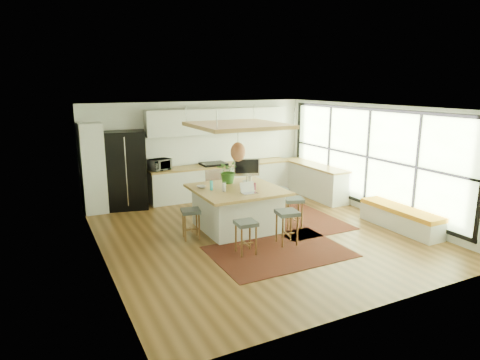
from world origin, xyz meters
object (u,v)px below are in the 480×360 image
laptop (250,188)px  stool_near_left (246,236)px  island (237,208)px  monitor (247,171)px  stool_near_right (287,227)px  stool_right_front (293,212)px  fridge (127,173)px  stool_right_back (279,201)px  stool_left_side (191,222)px  island_plant (228,173)px  microwave (160,163)px

laptop → stool_near_left: bearing=-120.7°
island → monitor: 0.99m
stool_near_right → stool_right_front: bearing=49.1°
stool_right_front → island: bearing=156.1°
fridge → island: bearing=-43.5°
stool_right_back → stool_left_side: size_ratio=1.06×
island → island_plant: island_plant is taller
stool_right_back → laptop: 1.76m
fridge → stool_right_back: bearing=-23.5°
island → stool_near_right: 1.39m
island_plant → microwave: bearing=114.5°
island → laptop: (0.03, -0.53, 0.58)m
monitor → microwave: 2.67m
island → stool_near_right: island is taller
stool_right_front → microwave: size_ratio=1.27×
fridge → stool_near_right: 4.68m
island_plant → stool_near_right: bearing=-76.1°
stool_right_back → laptop: (-1.31, -0.94, 0.70)m
stool_near_right → stool_right_back: size_ratio=1.04×
microwave → stool_right_back: bearing=-63.9°
laptop → stool_left_side: bearing=162.7°
monitor → microwave: monitor is taller
stool_right_front → microwave: bearing=123.4°
stool_near_right → island_plant: 2.06m
laptop → fridge: bearing=120.8°
stool_near_right → stool_right_front: stool_near_right is taller
laptop → monitor: bearing=66.5°
stool_right_front → stool_left_side: (-2.31, 0.37, 0.00)m
fridge → stool_left_side: fridge is taller
fridge → island: (1.83, -2.72, -0.46)m
stool_near_left → island_plant: (0.51, 1.90, 0.80)m
stool_near_left → microwave: size_ratio=1.20×
fridge → stool_near_right: bearing=-47.5°
stool_near_left → microwave: 4.17m
laptop → stool_near_right: bearing=-58.8°
stool_right_front → monitor: bearing=124.8°
stool_near_left → laptop: size_ratio=1.88×
fridge → microwave: size_ratio=3.72×
stool_left_side → stool_right_front: bearing=-9.2°
stool_near_left → island_plant: bearing=75.0°
laptop → island_plant: size_ratio=0.59×
stool_right_front → stool_right_back: stool_right_front is taller
stool_right_front → microwave: microwave is taller
stool_right_front → monitor: 1.45m
island → stool_right_front: (1.17, -0.52, -0.11)m
stool_left_side → microwave: (0.18, 2.85, 0.75)m
stool_right_front → laptop: 1.33m
stool_left_side → microwave: microwave is taller
fridge → stool_near_right: size_ratio=2.87×
stool_right_front → stool_right_back: bearing=78.8°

